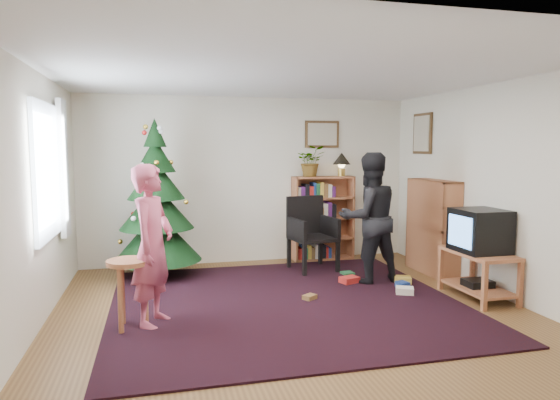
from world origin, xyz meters
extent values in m
plane|color=brown|center=(0.00, 0.00, 0.00)|extent=(5.00, 5.00, 0.00)
plane|color=white|center=(0.00, 0.00, 2.50)|extent=(5.00, 5.00, 0.00)
cube|color=silver|center=(0.00, 2.50, 1.25)|extent=(5.00, 0.02, 2.50)
cube|color=silver|center=(0.00, -2.50, 1.25)|extent=(5.00, 0.02, 2.50)
cube|color=silver|center=(-2.50, 0.00, 1.25)|extent=(0.02, 5.00, 2.50)
cube|color=silver|center=(2.50, 0.00, 1.25)|extent=(0.02, 5.00, 2.50)
cube|color=black|center=(0.00, 0.30, 0.01)|extent=(3.80, 3.60, 0.02)
cube|color=silver|center=(-2.47, 0.60, 1.50)|extent=(0.04, 1.20, 1.40)
cube|color=silver|center=(-2.43, 1.30, 1.50)|extent=(0.06, 0.35, 1.60)
cube|color=#4C3319|center=(1.15, 2.48, 1.95)|extent=(0.55, 0.03, 0.42)
cube|color=beige|center=(1.15, 2.48, 1.95)|extent=(0.47, 0.01, 0.34)
cube|color=#4C3319|center=(2.48, 1.75, 1.95)|extent=(0.03, 0.50, 0.60)
cube|color=beige|center=(2.48, 1.75, 1.95)|extent=(0.01, 0.42, 0.52)
cylinder|color=#3F2816|center=(-1.38, 1.85, 0.11)|extent=(0.11, 0.11, 0.23)
cone|color=black|center=(-1.38, 1.85, 0.56)|extent=(1.17, 1.17, 0.66)
cone|color=black|center=(-1.38, 1.85, 0.96)|extent=(0.98, 0.98, 0.59)
cone|color=black|center=(-1.38, 1.85, 1.32)|extent=(0.76, 0.76, 0.52)
cone|color=black|center=(-1.38, 1.85, 1.65)|extent=(0.53, 0.53, 0.45)
cone|color=black|center=(-1.38, 1.85, 1.94)|extent=(0.30, 0.30, 0.38)
cube|color=#B0673E|center=(1.13, 2.34, 0.65)|extent=(0.95, 0.30, 1.30)
cube|color=#B0673E|center=(1.13, 2.34, 1.29)|extent=(0.95, 0.30, 0.03)
cube|color=#B0673E|center=(2.34, 1.17, 0.65)|extent=(0.30, 0.95, 1.30)
cube|color=#B0673E|center=(2.34, 1.17, 1.29)|extent=(0.30, 0.95, 0.03)
cube|color=#B0673E|center=(2.22, -0.04, 0.53)|extent=(0.50, 0.91, 0.04)
cube|color=#B0673E|center=(2.00, -0.46, 0.26)|extent=(0.05, 0.05, 0.51)
cube|color=#B0673E|center=(2.44, -0.46, 0.26)|extent=(0.05, 0.05, 0.51)
cube|color=#B0673E|center=(2.00, 0.38, 0.26)|extent=(0.05, 0.05, 0.51)
cube|color=#B0673E|center=(2.44, 0.38, 0.26)|extent=(0.05, 0.05, 0.51)
cube|color=#B0673E|center=(2.22, -0.04, 0.12)|extent=(0.46, 0.87, 0.03)
cube|color=black|center=(2.22, -0.04, 0.17)|extent=(0.30, 0.25, 0.08)
cube|color=black|center=(2.22, -0.04, 0.80)|extent=(0.51, 0.56, 0.49)
cube|color=#5DA2FF|center=(1.96, -0.04, 0.80)|extent=(0.01, 0.44, 0.35)
cube|color=black|center=(0.75, 1.65, 0.47)|extent=(0.66, 0.66, 0.05)
cube|color=black|center=(0.75, 1.91, 0.76)|extent=(0.57, 0.14, 0.57)
cube|color=black|center=(0.49, 1.39, 0.23)|extent=(0.06, 0.06, 0.47)
cube|color=black|center=(1.01, 1.39, 0.23)|extent=(0.06, 0.06, 0.47)
cube|color=black|center=(0.49, 1.90, 0.23)|extent=(0.06, 0.06, 0.47)
cube|color=black|center=(1.01, 1.90, 0.23)|extent=(0.06, 0.06, 0.47)
cylinder|color=#B0673E|center=(-1.66, -0.12, 0.66)|extent=(0.41, 0.41, 0.05)
cylinder|color=#B0673E|center=(-1.51, -0.12, 0.32)|extent=(0.05, 0.05, 0.64)
cylinder|color=#B0673E|center=(-1.73, 0.01, 0.32)|extent=(0.05, 0.05, 0.64)
cylinder|color=#B0673E|center=(-1.73, -0.25, 0.32)|extent=(0.05, 0.05, 0.64)
imported|color=#BE4C68|center=(-1.43, -0.04, 0.79)|extent=(0.58, 0.68, 1.59)
imported|color=black|center=(1.27, 0.92, 0.84)|extent=(0.86, 0.69, 1.68)
imported|color=gray|center=(0.93, 2.34, 1.54)|extent=(0.49, 0.45, 0.47)
cylinder|color=#A57F33|center=(1.43, 2.34, 1.36)|extent=(0.11, 0.11, 0.11)
sphere|color=#FFD88C|center=(1.43, 2.34, 1.48)|extent=(0.11, 0.11, 0.11)
cone|color=black|center=(1.43, 2.34, 1.57)|extent=(0.27, 0.27, 0.18)
cube|color=#A51E19|center=(0.99, 0.87, 0.04)|extent=(0.20, 0.20, 0.08)
cube|color=navy|center=(1.55, 0.51, 0.04)|extent=(0.20, 0.20, 0.08)
cube|color=#1E592D|center=(1.13, 1.28, 0.04)|extent=(0.20, 0.20, 0.08)
cube|color=gold|center=(1.66, 0.70, 0.04)|extent=(0.20, 0.20, 0.08)
cube|color=brown|center=(0.29, 0.32, 0.04)|extent=(0.20, 0.20, 0.08)
cube|color=beige|center=(1.45, 0.26, 0.04)|extent=(0.20, 0.20, 0.08)
camera|label=1|loc=(-1.37, -4.98, 1.74)|focal=32.00mm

